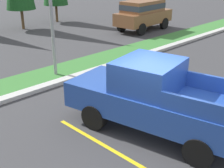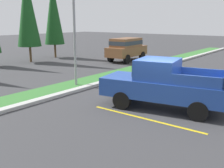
# 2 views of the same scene
# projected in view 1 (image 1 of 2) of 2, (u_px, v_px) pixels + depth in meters

# --- Properties ---
(ground_plane) EXTENTS (120.00, 120.00, 0.00)m
(ground_plane) POSITION_uv_depth(u_px,v_px,m) (150.00, 134.00, 8.53)
(ground_plane) COLOR #38383A
(parking_line_near) EXTENTS (0.12, 4.80, 0.01)m
(parking_line_near) POSITION_uv_depth(u_px,v_px,m) (118.00, 153.00, 7.67)
(parking_line_near) COLOR yellow
(parking_line_near) RESTS_ON ground
(parking_line_far) EXTENTS (0.12, 4.80, 0.01)m
(parking_line_far) POSITION_uv_depth(u_px,v_px,m) (184.00, 113.00, 9.71)
(parking_line_far) COLOR yellow
(parking_line_far) RESTS_ON ground
(curb_strip) EXTENTS (56.00, 0.40, 0.15)m
(curb_strip) POSITION_uv_depth(u_px,v_px,m) (49.00, 85.00, 11.77)
(curb_strip) COLOR #B2B2AD
(curb_strip) RESTS_ON ground
(grass_median) EXTENTS (56.00, 1.80, 0.06)m
(grass_median) POSITION_uv_depth(u_px,v_px,m) (34.00, 79.00, 12.50)
(grass_median) COLOR #387533
(grass_median) RESTS_ON ground
(pickup_truck_main) EXTENTS (2.84, 5.48, 2.10)m
(pickup_truck_main) POSITION_uv_depth(u_px,v_px,m) (155.00, 98.00, 8.33)
(pickup_truck_main) COLOR black
(pickup_truck_main) RESTS_ON ground
(suv_distant) EXTENTS (4.69, 2.15, 2.10)m
(suv_distant) POSITION_uv_depth(u_px,v_px,m) (143.00, 13.00, 21.09)
(suv_distant) COLOR black
(suv_distant) RESTS_ON ground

